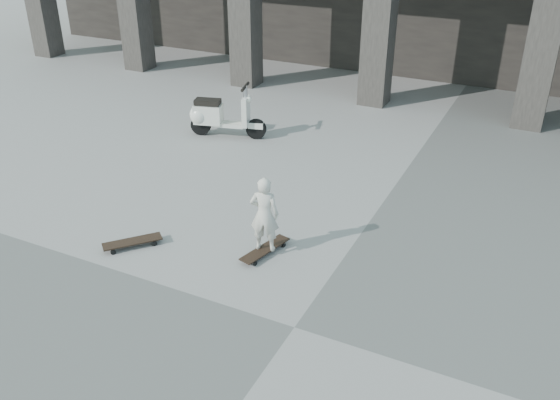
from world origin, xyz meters
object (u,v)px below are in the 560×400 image
at_px(child, 264,214).
at_px(scooter, 215,115).
at_px(longboard, 265,249).
at_px(skateboard_spare, 132,242).

relative_size(child, scooter, 0.71).
bearing_deg(scooter, longboard, -65.25).
bearing_deg(child, skateboard_spare, 6.06).
height_order(child, scooter, child).
bearing_deg(skateboard_spare, child, -28.13).
distance_m(longboard, skateboard_spare, 1.98).
bearing_deg(scooter, child, -65.25).
height_order(longboard, skateboard_spare, skateboard_spare).
xyz_separation_m(longboard, skateboard_spare, (-1.86, -0.70, 0.01)).
relative_size(longboard, scooter, 0.57).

